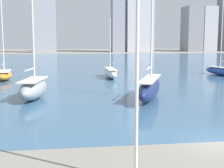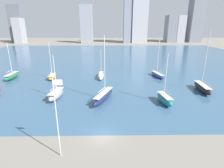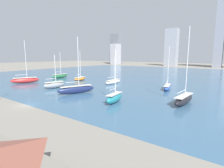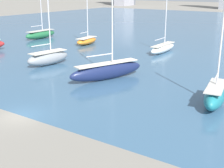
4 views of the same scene
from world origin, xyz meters
name	(u,v)px [view 4 (image 4 of 4)]	position (x,y,z in m)	size (l,w,h in m)	color
ground_plane	(21,116)	(0.00, 0.00, 0.00)	(500.00, 500.00, 0.00)	gray
sailboat_gray	(48,58)	(-12.17, 15.61, 1.10)	(3.21, 7.44, 10.64)	gray
sailboat_orange	(87,40)	(-18.55, 32.89, 0.84)	(2.96, 6.59, 12.36)	orange
sailboat_white	(163,48)	(-1.87, 33.85, 0.85)	(1.76, 8.82, 9.69)	white
sailboat_green	(41,34)	(-32.24, 33.14, 1.01)	(2.22, 8.86, 12.07)	#236B3D
sailboat_navy	(107,70)	(-0.35, 14.17, 1.18)	(5.54, 10.50, 15.34)	#19234C
sailboat_teal	(215,95)	(13.79, 12.37, 1.14)	(2.93, 6.91, 11.64)	#1E757F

